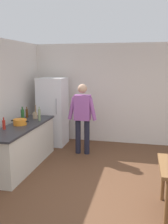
{
  "coord_description": "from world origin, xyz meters",
  "views": [
    {
      "loc": [
        0.41,
        -3.86,
        2.16
      ],
      "look_at": [
        -0.82,
        1.44,
        1.11
      ],
      "focal_mm": 40.33,
      "sensor_mm": 36.0,
      "label": 1
    }
  ],
  "objects_px": {
    "bottle_beer_brown": "(27,113)",
    "bottle_vinegar_tall": "(39,115)",
    "person": "(82,114)",
    "refrigerator": "(53,112)",
    "bottle_wine_green": "(23,116)",
    "cooking_pot": "(20,122)",
    "bottle_sauce_red": "(4,125)",
    "utensil_jar": "(35,115)"
  },
  "relations": [
    {
      "from": "refrigerator",
      "to": "bottle_vinegar_tall",
      "type": "bearing_deg",
      "value": -85.52
    },
    {
      "from": "bottle_beer_brown",
      "to": "cooking_pot",
      "type": "bearing_deg",
      "value": -75.43
    },
    {
      "from": "utensil_jar",
      "to": "bottle_vinegar_tall",
      "type": "relative_size",
      "value": 1.0
    },
    {
      "from": "refrigerator",
      "to": "utensil_jar",
      "type": "relative_size",
      "value": 5.62
    },
    {
      "from": "cooking_pot",
      "to": "bottle_beer_brown",
      "type": "height_order",
      "value": "bottle_beer_brown"
    },
    {
      "from": "refrigerator",
      "to": "bottle_sauce_red",
      "type": "distance_m",
      "value": 1.99
    },
    {
      "from": "bottle_sauce_red",
      "to": "bottle_wine_green",
      "type": "bearing_deg",
      "value": 83.38
    },
    {
      "from": "refrigerator",
      "to": "utensil_jar",
      "type": "xyz_separation_m",
      "value": [
        -0.1,
        -0.92,
        0.08
      ]
    },
    {
      "from": "person",
      "to": "utensil_jar",
      "type": "bearing_deg",
      "value": -160.59
    },
    {
      "from": "cooking_pot",
      "to": "bottle_wine_green",
      "type": "relative_size",
      "value": 1.18
    },
    {
      "from": "bottle_wine_green",
      "to": "bottle_sauce_red",
      "type": "distance_m",
      "value": 0.66
    },
    {
      "from": "bottle_beer_brown",
      "to": "bottle_vinegar_tall",
      "type": "bearing_deg",
      "value": -31.35
    },
    {
      "from": "utensil_jar",
      "to": "bottle_vinegar_tall",
      "type": "distance_m",
      "value": 0.27
    },
    {
      "from": "bottle_wine_green",
      "to": "bottle_sauce_red",
      "type": "bearing_deg",
      "value": -96.62
    },
    {
      "from": "person",
      "to": "cooking_pot",
      "type": "height_order",
      "value": "person"
    },
    {
      "from": "refrigerator",
      "to": "bottle_beer_brown",
      "type": "bearing_deg",
      "value": -112.24
    },
    {
      "from": "person",
      "to": "utensil_jar",
      "type": "height_order",
      "value": "person"
    },
    {
      "from": "bottle_beer_brown",
      "to": "bottle_vinegar_tall",
      "type": "height_order",
      "value": "bottle_vinegar_tall"
    },
    {
      "from": "refrigerator",
      "to": "bottle_wine_green",
      "type": "xyz_separation_m",
      "value": [
        -0.21,
        -1.32,
        0.15
      ]
    },
    {
      "from": "bottle_beer_brown",
      "to": "bottle_sauce_red",
      "type": "height_order",
      "value": "bottle_beer_brown"
    },
    {
      "from": "refrigerator",
      "to": "bottle_sauce_red",
      "type": "height_order",
      "value": "refrigerator"
    },
    {
      "from": "person",
      "to": "bottle_beer_brown",
      "type": "distance_m",
      "value": 1.33
    },
    {
      "from": "bottle_beer_brown",
      "to": "bottle_vinegar_tall",
      "type": "relative_size",
      "value": 0.81
    },
    {
      "from": "utensil_jar",
      "to": "bottle_vinegar_tall",
      "type": "xyz_separation_m",
      "value": [
        0.19,
        -0.18,
        0.06
      ]
    },
    {
      "from": "person",
      "to": "bottle_beer_brown",
      "type": "relative_size",
      "value": 6.54
    },
    {
      "from": "person",
      "to": "utensil_jar",
      "type": "xyz_separation_m",
      "value": [
        -1.05,
        -0.37,
        0.0
      ]
    },
    {
      "from": "refrigerator",
      "to": "bottle_wine_green",
      "type": "height_order",
      "value": "refrigerator"
    },
    {
      "from": "cooking_pot",
      "to": "utensil_jar",
      "type": "relative_size",
      "value": 1.25
    },
    {
      "from": "refrigerator",
      "to": "person",
      "type": "distance_m",
      "value": 1.1
    },
    {
      "from": "refrigerator",
      "to": "bottle_beer_brown",
      "type": "distance_m",
      "value": 0.92
    },
    {
      "from": "bottle_wine_green",
      "to": "bottle_sauce_red",
      "type": "relative_size",
      "value": 1.42
    },
    {
      "from": "person",
      "to": "bottle_sauce_red",
      "type": "distance_m",
      "value": 1.88
    },
    {
      "from": "refrigerator",
      "to": "bottle_sauce_red",
      "type": "bearing_deg",
      "value": -98.39
    },
    {
      "from": "person",
      "to": "cooking_pot",
      "type": "relative_size",
      "value": 4.25
    },
    {
      "from": "person",
      "to": "bottle_vinegar_tall",
      "type": "relative_size",
      "value": 5.31
    },
    {
      "from": "refrigerator",
      "to": "bottle_beer_brown",
      "type": "xyz_separation_m",
      "value": [
        -0.34,
        -0.84,
        0.11
      ]
    },
    {
      "from": "utensil_jar",
      "to": "bottle_vinegar_tall",
      "type": "height_order",
      "value": "same"
    },
    {
      "from": "person",
      "to": "bottle_wine_green",
      "type": "relative_size",
      "value": 5.0
    },
    {
      "from": "person",
      "to": "utensil_jar",
      "type": "distance_m",
      "value": 1.11
    },
    {
      "from": "utensil_jar",
      "to": "bottle_beer_brown",
      "type": "relative_size",
      "value": 1.23
    },
    {
      "from": "cooking_pot",
      "to": "bottle_vinegar_tall",
      "type": "bearing_deg",
      "value": 61.61
    },
    {
      "from": "bottle_beer_brown",
      "to": "bottle_vinegar_tall",
      "type": "distance_m",
      "value": 0.51
    }
  ]
}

